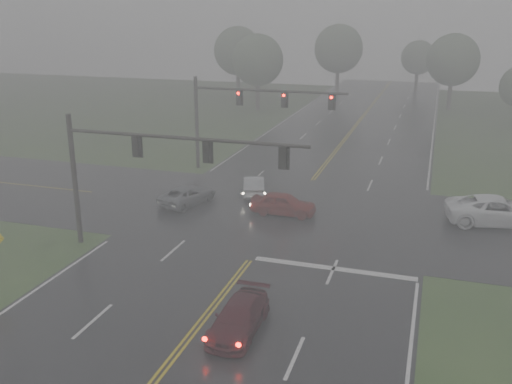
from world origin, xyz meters
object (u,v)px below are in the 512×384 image
(signal_gantry_near, at_px, (140,160))
(sedan_maroon, at_px, (239,331))
(car_grey, at_px, (188,204))
(pickup_white, at_px, (496,224))
(sedan_silver, at_px, (254,194))
(sedan_red, at_px, (283,214))
(signal_gantry_far, at_px, (240,107))

(signal_gantry_near, bearing_deg, sedan_maroon, -39.23)
(car_grey, relative_size, signal_gantry_near, 0.34)
(pickup_white, bearing_deg, sedan_silver, 75.68)
(sedan_silver, relative_size, car_grey, 0.92)
(sedan_silver, bearing_deg, sedan_red, 113.93)
(pickup_white, xyz_separation_m, signal_gantry_near, (-19.13, -10.47, 5.27))
(pickup_white, bearing_deg, sedan_red, 89.96)
(sedan_maroon, relative_size, pickup_white, 0.69)
(sedan_silver, xyz_separation_m, signal_gantry_near, (-2.65, -11.68, 5.27))
(sedan_silver, distance_m, pickup_white, 16.53)
(sedan_red, xyz_separation_m, signal_gantry_far, (-6.17, 9.18, 5.40))
(signal_gantry_near, relative_size, signal_gantry_far, 1.07)
(pickup_white, bearing_deg, signal_gantry_near, 108.56)
(sedan_maroon, distance_m, signal_gantry_near, 11.38)
(sedan_red, xyz_separation_m, signal_gantry_near, (-5.84, -8.11, 5.27))
(sedan_silver, relative_size, signal_gantry_far, 0.33)
(pickup_white, xyz_separation_m, signal_gantry_far, (-19.46, 6.82, 5.40))
(pickup_white, relative_size, signal_gantry_far, 0.50)
(pickup_white, bearing_deg, sedan_maroon, 135.97)
(sedan_maroon, distance_m, signal_gantry_far, 25.60)
(signal_gantry_far, bearing_deg, pickup_white, -19.32)
(signal_gantry_far, bearing_deg, sedan_red, -56.12)
(sedan_silver, relative_size, pickup_white, 0.66)
(sedan_silver, bearing_deg, sedan_maroon, 88.10)
(sedan_maroon, distance_m, sedan_silver, 18.78)
(sedan_maroon, distance_m, pickup_white, 20.30)
(sedan_red, distance_m, car_grey, 6.90)
(signal_gantry_near, bearing_deg, pickup_white, 28.69)
(sedan_red, relative_size, sedan_silver, 1.02)
(car_grey, bearing_deg, signal_gantry_near, 113.43)
(car_grey, distance_m, pickup_white, 20.32)
(sedan_maroon, bearing_deg, sedan_silver, 105.46)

